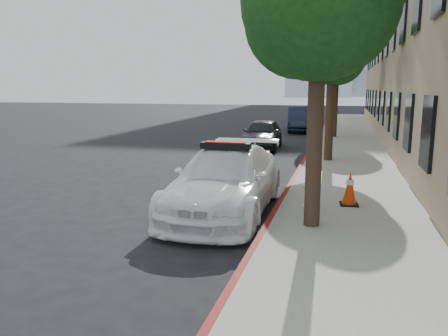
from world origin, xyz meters
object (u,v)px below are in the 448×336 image
at_px(police_car, 226,180).
at_px(fire_hydrant, 311,190).
at_px(traffic_cone, 350,188).
at_px(parked_car_far, 301,119).
at_px(parked_car_mid, 262,134).

distance_m(police_car, fire_hydrant, 1.88).
xyz_separation_m(fire_hydrant, traffic_cone, (0.81, 0.63, -0.05)).
bearing_deg(traffic_cone, police_car, -164.12).
bearing_deg(fire_hydrant, police_car, -166.92).
height_order(parked_car_far, fire_hydrant, parked_car_far).
relative_size(police_car, parked_car_mid, 1.26).
bearing_deg(fire_hydrant, parked_car_far, 105.10).
relative_size(parked_car_far, fire_hydrant, 5.44).
bearing_deg(traffic_cone, fire_hydrant, -142.32).
xyz_separation_m(parked_car_mid, traffic_cone, (3.79, -9.70, -0.15)).
bearing_deg(parked_car_far, traffic_cone, -87.52).
distance_m(parked_car_mid, parked_car_far, 8.63).
distance_m(police_car, parked_car_mid, 10.52).
xyz_separation_m(parked_car_far, fire_hydrant, (2.04, -18.90, -0.21)).
xyz_separation_m(police_car, parked_car_mid, (-1.11, 10.46, -0.05)).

